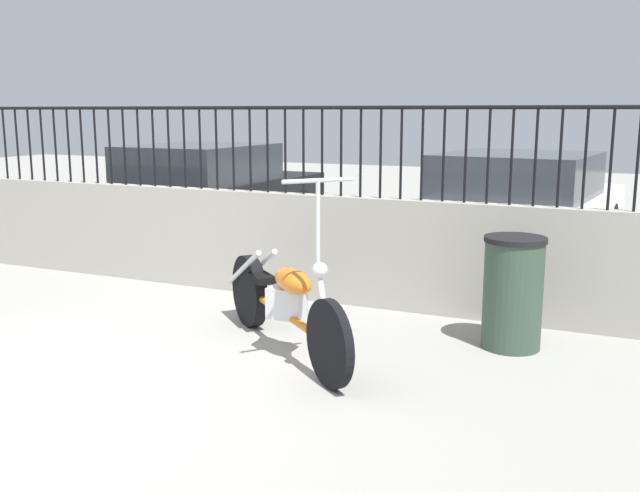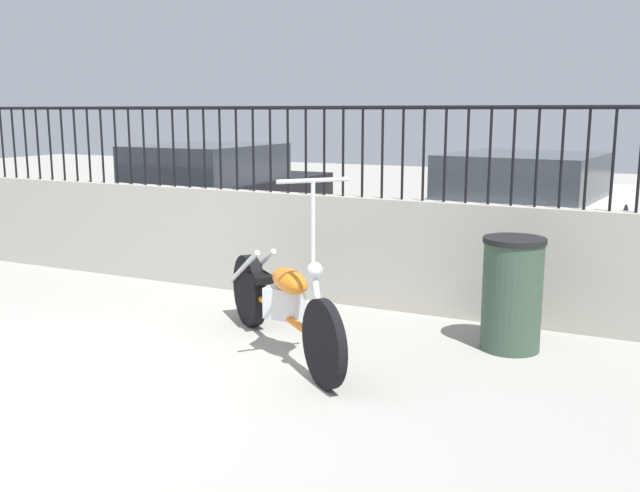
{
  "view_description": "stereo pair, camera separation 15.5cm",
  "coord_description": "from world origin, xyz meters",
  "px_view_note": "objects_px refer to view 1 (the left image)",
  "views": [
    {
      "loc": [
        3.62,
        -3.23,
        1.86
      ],
      "look_at": [
        1.11,
        2.3,
        0.7
      ],
      "focal_mm": 40.0,
      "sensor_mm": 36.0,
      "label": 1
    },
    {
      "loc": [
        3.76,
        -3.17,
        1.86
      ],
      "look_at": [
        1.11,
        2.3,
        0.7
      ],
      "focal_mm": 40.0,
      "sensor_mm": 36.0,
      "label": 2
    }
  ],
  "objects_px": {
    "car_black": "(206,193)",
    "car_white": "(519,207)",
    "motorcycle_orange": "(279,300)",
    "trash_bin": "(513,293)"
  },
  "relations": [
    {
      "from": "trash_bin",
      "to": "car_black",
      "type": "xyz_separation_m",
      "value": [
        -4.86,
        3.07,
        0.24
      ]
    },
    {
      "from": "motorcycle_orange",
      "to": "car_white",
      "type": "distance_m",
      "value": 4.41
    },
    {
      "from": "car_white",
      "to": "motorcycle_orange",
      "type": "bearing_deg",
      "value": 170.98
    },
    {
      "from": "trash_bin",
      "to": "car_black",
      "type": "distance_m",
      "value": 5.76
    },
    {
      "from": "trash_bin",
      "to": "car_white",
      "type": "bearing_deg",
      "value": 98.39
    },
    {
      "from": "car_black",
      "to": "car_white",
      "type": "relative_size",
      "value": 1.01
    },
    {
      "from": "car_black",
      "to": "motorcycle_orange",
      "type": "bearing_deg",
      "value": -139.81
    },
    {
      "from": "motorcycle_orange",
      "to": "car_white",
      "type": "relative_size",
      "value": 0.43
    },
    {
      "from": "trash_bin",
      "to": "car_black",
      "type": "relative_size",
      "value": 0.21
    },
    {
      "from": "car_black",
      "to": "car_white",
      "type": "distance_m",
      "value": 4.37
    }
  ]
}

